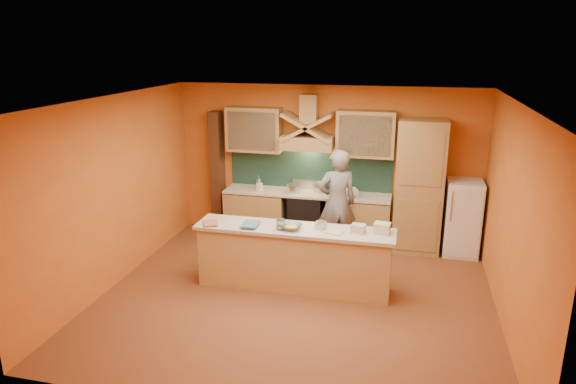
% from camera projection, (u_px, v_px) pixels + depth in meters
% --- Properties ---
extents(floor, '(5.50, 5.00, 0.01)m').
position_uv_depth(floor, '(296.00, 297.00, 7.37)').
color(floor, brown).
rests_on(floor, ground).
extents(ceiling, '(5.50, 5.00, 0.01)m').
position_uv_depth(ceiling, '(297.00, 101.00, 6.58)').
color(ceiling, white).
rests_on(ceiling, wall_back).
extents(wall_back, '(5.50, 0.02, 2.80)m').
position_uv_depth(wall_back, '(326.00, 163.00, 9.31)').
color(wall_back, orange).
rests_on(wall_back, floor).
extents(wall_front, '(5.50, 0.02, 2.80)m').
position_uv_depth(wall_front, '(237.00, 287.00, 4.64)').
color(wall_front, orange).
rests_on(wall_front, floor).
extents(wall_left, '(0.02, 5.00, 2.80)m').
position_uv_depth(wall_left, '(115.00, 191.00, 7.58)').
color(wall_left, orange).
rests_on(wall_left, floor).
extents(wall_right, '(0.02, 5.00, 2.80)m').
position_uv_depth(wall_right, '(513.00, 220.00, 6.36)').
color(wall_right, orange).
rests_on(wall_right, floor).
extents(base_cabinet_left, '(1.10, 0.60, 0.86)m').
position_uv_depth(base_cabinet_left, '(257.00, 214.00, 9.58)').
color(base_cabinet_left, '#AD874F').
rests_on(base_cabinet_left, floor).
extents(base_cabinet_right, '(1.10, 0.60, 0.86)m').
position_uv_depth(base_cabinet_right, '(358.00, 222.00, 9.16)').
color(base_cabinet_right, '#AD874F').
rests_on(base_cabinet_right, floor).
extents(counter_top, '(3.00, 0.62, 0.04)m').
position_uv_depth(counter_top, '(307.00, 193.00, 9.23)').
color(counter_top, beige).
rests_on(counter_top, base_cabinet_left).
extents(stove, '(0.60, 0.58, 0.90)m').
position_uv_depth(stove, '(306.00, 217.00, 9.36)').
color(stove, black).
rests_on(stove, floor).
extents(backsplash, '(3.00, 0.03, 0.70)m').
position_uv_depth(backsplash, '(310.00, 171.00, 9.40)').
color(backsplash, '#16322A').
rests_on(backsplash, wall_back).
extents(range_hood, '(0.92, 0.50, 0.24)m').
position_uv_depth(range_hood, '(308.00, 142.00, 9.02)').
color(range_hood, '#AD874F').
rests_on(range_hood, wall_back).
extents(hood_chimney, '(0.30, 0.30, 0.50)m').
position_uv_depth(hood_chimney, '(309.00, 109.00, 8.95)').
color(hood_chimney, '#AD874F').
rests_on(hood_chimney, wall_back).
extents(upper_cabinet_left, '(1.00, 0.35, 0.80)m').
position_uv_depth(upper_cabinet_left, '(254.00, 129.00, 9.26)').
color(upper_cabinet_left, '#AD874F').
rests_on(upper_cabinet_left, wall_back).
extents(upper_cabinet_right, '(1.00, 0.35, 0.80)m').
position_uv_depth(upper_cabinet_right, '(366.00, 134.00, 8.82)').
color(upper_cabinet_right, '#AD874F').
rests_on(upper_cabinet_right, wall_back).
extents(pantry_column, '(0.80, 0.60, 2.30)m').
position_uv_depth(pantry_column, '(419.00, 187.00, 8.73)').
color(pantry_column, '#AD874F').
rests_on(pantry_column, floor).
extents(fridge, '(0.58, 0.60, 1.30)m').
position_uv_depth(fridge, '(462.00, 218.00, 8.71)').
color(fridge, white).
rests_on(fridge, floor).
extents(trim_column_left, '(0.20, 0.30, 2.30)m').
position_uv_depth(trim_column_left, '(218.00, 172.00, 9.69)').
color(trim_column_left, '#472816').
rests_on(trim_column_left, floor).
extents(island_body, '(2.80, 0.55, 0.88)m').
position_uv_depth(island_body, '(294.00, 260.00, 7.55)').
color(island_body, tan).
rests_on(island_body, floor).
extents(island_top, '(2.90, 0.62, 0.05)m').
position_uv_depth(island_top, '(294.00, 229.00, 7.41)').
color(island_top, beige).
rests_on(island_top, island_body).
extents(person, '(0.79, 0.66, 1.83)m').
position_uv_depth(person, '(337.00, 203.00, 8.65)').
color(person, gray).
rests_on(person, floor).
extents(pot_large, '(0.24, 0.24, 0.14)m').
position_uv_depth(pot_large, '(293.00, 190.00, 9.20)').
color(pot_large, silver).
rests_on(pot_large, stove).
extents(pot_small, '(0.26, 0.26, 0.13)m').
position_uv_depth(pot_small, '(319.00, 189.00, 9.24)').
color(pot_small, silver).
rests_on(pot_small, stove).
extents(soap_bottle_a, '(0.12, 0.12, 0.20)m').
position_uv_depth(soap_bottle_a, '(259.00, 185.00, 9.33)').
color(soap_bottle_a, silver).
rests_on(soap_bottle_a, counter_top).
extents(soap_bottle_b, '(0.10, 0.10, 0.25)m').
position_uv_depth(soap_bottle_b, '(258.00, 182.00, 9.40)').
color(soap_bottle_b, '#345691').
rests_on(soap_bottle_b, counter_top).
extents(bowl_back, '(0.27, 0.27, 0.07)m').
position_uv_depth(bowl_back, '(351.00, 194.00, 8.99)').
color(bowl_back, silver).
rests_on(bowl_back, counter_top).
extents(dish_rack, '(0.38, 0.34, 0.11)m').
position_uv_depth(dish_rack, '(348.00, 192.00, 9.04)').
color(dish_rack, silver).
rests_on(dish_rack, counter_top).
extents(book_lower, '(0.31, 0.34, 0.03)m').
position_uv_depth(book_lower, '(203.00, 224.00, 7.53)').
color(book_lower, '#B75841').
rests_on(book_lower, island_top).
extents(book_upper, '(0.25, 0.33, 0.02)m').
position_uv_depth(book_upper, '(243.00, 224.00, 7.47)').
color(book_upper, teal).
rests_on(book_upper, island_top).
extents(jar_large, '(0.13, 0.13, 0.14)m').
position_uv_depth(jar_large, '(281.00, 225.00, 7.33)').
color(jar_large, white).
rests_on(jar_large, island_top).
extents(jar_small, '(0.13, 0.13, 0.15)m').
position_uv_depth(jar_small, '(281.00, 224.00, 7.33)').
color(jar_small, silver).
rests_on(jar_small, island_top).
extents(kitchen_scale, '(0.16, 0.16, 0.11)m').
position_uv_depth(kitchen_scale, '(321.00, 226.00, 7.33)').
color(kitchen_scale, silver).
rests_on(kitchen_scale, island_top).
extents(mixing_bowl, '(0.37, 0.37, 0.07)m').
position_uv_depth(mixing_bowl, '(291.00, 227.00, 7.33)').
color(mixing_bowl, silver).
rests_on(mixing_bowl, island_top).
extents(cloth, '(0.29, 0.25, 0.02)m').
position_uv_depth(cloth, '(333.00, 232.00, 7.22)').
color(cloth, beige).
rests_on(cloth, island_top).
extents(grocery_bag_a, '(0.24, 0.20, 0.14)m').
position_uv_depth(grocery_bag_a, '(382.00, 228.00, 7.19)').
color(grocery_bag_a, beige).
rests_on(grocery_bag_a, island_top).
extents(grocery_bag_b, '(0.21, 0.18, 0.12)m').
position_uv_depth(grocery_bag_b, '(358.00, 228.00, 7.21)').
color(grocery_bag_b, beige).
rests_on(grocery_bag_b, island_top).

